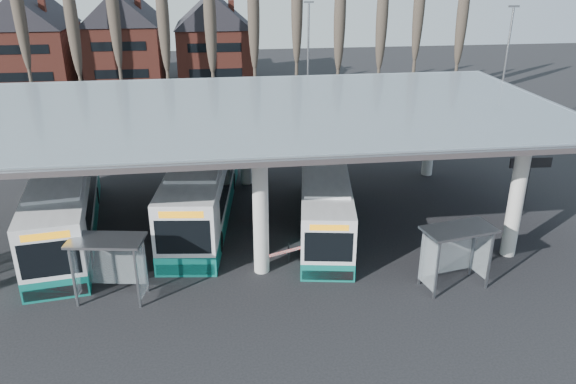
{
  "coord_description": "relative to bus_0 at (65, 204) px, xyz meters",
  "views": [
    {
      "loc": [
        -1.76,
        -19.94,
        13.36
      ],
      "look_at": [
        1.82,
        7.0,
        1.97
      ],
      "focal_mm": 35.0,
      "sensor_mm": 36.0,
      "label": 1
    }
  ],
  "objects": [
    {
      "name": "ground",
      "position": [
        9.66,
        -7.6,
        -1.67
      ],
      "size": [
        140.0,
        140.0,
        0.0
      ],
      "primitive_type": "plane",
      "color": "black",
      "rests_on": "ground"
    },
    {
      "name": "station_canopy",
      "position": [
        9.66,
        0.4,
        4.02
      ],
      "size": [
        32.0,
        16.0,
        6.34
      ],
      "color": "silver",
      "rests_on": "ground"
    },
    {
      "name": "poplar_row",
      "position": [
        9.66,
        25.4,
        7.11
      ],
      "size": [
        45.1,
        1.1,
        14.5
      ],
      "color": "#473D33",
      "rests_on": "ground"
    },
    {
      "name": "townhouse_row",
      "position": [
        -6.09,
        36.4,
        4.27
      ],
      "size": [
        36.8,
        10.3,
        12.25
      ],
      "color": "maroon",
      "rests_on": "ground"
    },
    {
      "name": "lamp_post_b",
      "position": [
        15.66,
        18.4,
        3.67
      ],
      "size": [
        0.8,
        0.16,
        10.17
      ],
      "color": "slate",
      "rests_on": "ground"
    },
    {
      "name": "lamp_post_c",
      "position": [
        29.66,
        12.4,
        3.67
      ],
      "size": [
        0.8,
        0.16,
        10.17
      ],
      "color": "slate",
      "rests_on": "ground"
    },
    {
      "name": "bus_0",
      "position": [
        0.0,
        0.0,
        0.0
      ],
      "size": [
        4.43,
        12.98,
        3.54
      ],
      "rotation": [
        0.0,
        0.0,
        0.14
      ],
      "color": "white",
      "rests_on": "ground"
    },
    {
      "name": "bus_1",
      "position": [
        7.0,
        1.37,
        0.05
      ],
      "size": [
        4.36,
        13.37,
        3.65
      ],
      "rotation": [
        0.0,
        0.0,
        -0.12
      ],
      "color": "white",
      "rests_on": "ground"
    },
    {
      "name": "bus_2",
      "position": [
        13.41,
        -0.8,
        -0.18
      ],
      "size": [
        4.24,
        11.6,
        3.16
      ],
      "rotation": [
        0.0,
        0.0,
        -0.16
      ],
      "color": "white",
      "rests_on": "ground"
    },
    {
      "name": "shelter_1",
      "position": [
        3.25,
        -6.4,
        0.38
      ],
      "size": [
        3.24,
        1.99,
        2.82
      ],
      "rotation": [
        0.0,
        0.0,
        -0.16
      ],
      "color": "gray",
      "rests_on": "ground"
    },
    {
      "name": "shelter_2",
      "position": [
        17.81,
        -7.37,
        0.39
      ],
      "size": [
        3.29,
        2.09,
        2.83
      ],
      "rotation": [
        0.0,
        0.0,
        0.2
      ],
      "color": "gray",
      "rests_on": "ground"
    },
    {
      "name": "info_sign_1",
      "position": [
        24.66,
        -0.99,
        1.2
      ],
      "size": [
        2.3,
        0.27,
        3.42
      ],
      "rotation": [
        0.0,
        0.0,
        -0.06
      ],
      "color": "black",
      "rests_on": "ground"
    },
    {
      "name": "barrier",
      "position": [
        10.98,
        -4.9,
        -0.85
      ],
      "size": [
        2.0,
        0.95,
        1.05
      ],
      "rotation": [
        0.0,
        0.0,
        0.37
      ],
      "color": "black",
      "rests_on": "ground"
    }
  ]
}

